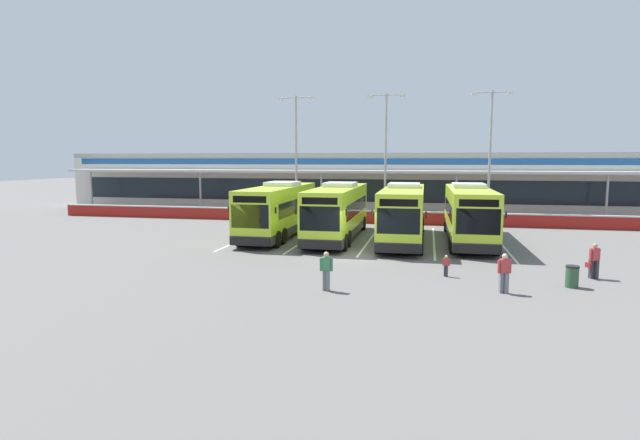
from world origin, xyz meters
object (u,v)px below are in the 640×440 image
(lamp_post_centre, at_px, (386,149))
(coach_bus_right_centre, at_px, (469,215))
(pedestrian_child, at_px, (446,265))
(litter_bin, at_px, (572,276))
(pedestrian_near_bin, at_px, (326,270))
(coach_bus_centre, at_px, (403,214))
(lamp_post_west, at_px, (296,149))
(lamp_post_east, at_px, (490,148))
(pedestrian_in_dark_coat, at_px, (504,272))
(pedestrian_with_handbag, at_px, (594,260))
(coach_bus_left_centre, at_px, (338,212))
(coach_bus_leftmost, at_px, (279,211))

(lamp_post_centre, bearing_deg, coach_bus_right_centre, -58.96)
(pedestrian_child, height_order, litter_bin, pedestrian_child)
(coach_bus_right_centre, relative_size, litter_bin, 13.08)
(pedestrian_child, distance_m, pedestrian_near_bin, 6.08)
(coach_bus_centre, relative_size, lamp_post_centre, 1.11)
(lamp_post_west, bearing_deg, pedestrian_child, -58.95)
(coach_bus_centre, relative_size, lamp_post_east, 1.11)
(lamp_post_west, xyz_separation_m, lamp_post_centre, (8.07, -0.06, 0.00))
(coach_bus_right_centre, bearing_deg, pedestrian_in_dark_coat, -87.99)
(pedestrian_with_handbag, relative_size, pedestrian_child, 1.61)
(coach_bus_left_centre, relative_size, pedestrian_child, 12.11)
(coach_bus_centre, bearing_deg, pedestrian_in_dark_coat, -69.25)
(pedestrian_in_dark_coat, bearing_deg, lamp_post_west, 122.26)
(coach_bus_leftmost, distance_m, pedestrian_child, 15.17)
(coach_bus_left_centre, xyz_separation_m, coach_bus_centre, (4.39, -0.25, 0.00))
(coach_bus_centre, height_order, lamp_post_west, lamp_post_west)
(coach_bus_centre, bearing_deg, litter_bin, -54.60)
(coach_bus_right_centre, distance_m, lamp_post_centre, 13.07)
(pedestrian_near_bin, relative_size, lamp_post_east, 0.15)
(pedestrian_with_handbag, relative_size, pedestrian_near_bin, 1.00)
(coach_bus_centre, distance_m, coach_bus_right_centre, 4.25)
(lamp_post_west, bearing_deg, pedestrian_in_dark_coat, -57.74)
(lamp_post_west, bearing_deg, coach_bus_left_centre, -62.19)
(lamp_post_west, distance_m, lamp_post_centre, 8.07)
(lamp_post_west, bearing_deg, lamp_post_east, -0.10)
(pedestrian_in_dark_coat, bearing_deg, pedestrian_near_bin, -170.98)
(coach_bus_right_centre, xyz_separation_m, pedestrian_child, (-1.72, -10.48, -1.24))
(pedestrian_with_handbag, distance_m, lamp_post_east, 20.88)
(coach_bus_leftmost, xyz_separation_m, pedestrian_with_handbag, (17.58, -9.28, -0.93))
(coach_bus_right_centre, xyz_separation_m, pedestrian_with_handbag, (4.78, -9.47, -0.93))
(pedestrian_in_dark_coat, distance_m, pedestrian_child, 3.32)
(pedestrian_in_dark_coat, height_order, lamp_post_west, lamp_post_west)
(pedestrian_with_handbag, distance_m, pedestrian_in_dark_coat, 5.55)
(pedestrian_in_dark_coat, bearing_deg, coach_bus_leftmost, 136.07)
(coach_bus_centre, xyz_separation_m, pedestrian_child, (2.46, -9.77, -1.24))
(pedestrian_near_bin, bearing_deg, coach_bus_centre, 79.72)
(coach_bus_leftmost, xyz_separation_m, lamp_post_east, (15.15, 10.73, 4.50))
(coach_bus_leftmost, height_order, litter_bin, coach_bus_leftmost)
(litter_bin, bearing_deg, coach_bus_leftmost, 145.37)
(coach_bus_right_centre, height_order, litter_bin, coach_bus_right_centre)
(coach_bus_left_centre, bearing_deg, litter_bin, -42.36)
(pedestrian_with_handbag, xyz_separation_m, pedestrian_child, (-6.50, -1.00, -0.32))
(pedestrian_child, distance_m, lamp_post_west, 25.23)
(pedestrian_near_bin, xyz_separation_m, lamp_post_east, (8.95, 24.62, 5.42))
(coach_bus_left_centre, distance_m, lamp_post_centre, 12.07)
(lamp_post_east, bearing_deg, litter_bin, -87.25)
(coach_bus_left_centre, xyz_separation_m, coach_bus_right_centre, (8.58, 0.46, 0.00))
(coach_bus_right_centre, relative_size, lamp_post_west, 1.11)
(lamp_post_west, bearing_deg, coach_bus_right_centre, -36.29)
(coach_bus_centre, distance_m, lamp_post_west, 15.87)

